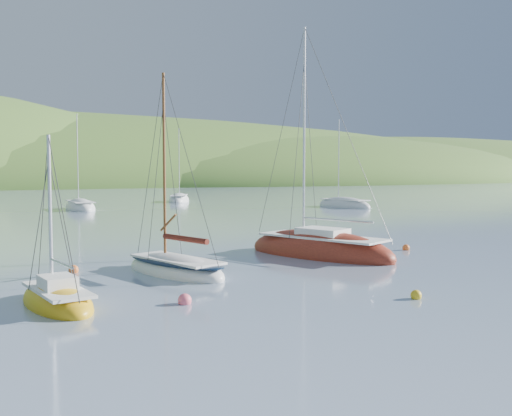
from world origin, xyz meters
name	(u,v)px	position (x,y,z in m)	size (l,w,h in m)	color
ground	(335,296)	(0.00, 0.00, 0.00)	(700.00, 700.00, 0.00)	#778BA4
daysailer_white	(175,269)	(-3.65, 6.55, 0.21)	(3.91, 6.30, 9.09)	white
sloop_red	(320,251)	(4.51, 8.02, 0.23)	(5.94, 9.00, 12.61)	#9A311C
sailboat_yellow	(57,301)	(-8.88, 2.74, 0.16)	(2.54, 4.79, 6.05)	gold
distant_sloop_a	(80,208)	(-0.83, 48.11, 0.19)	(2.98, 8.08, 11.46)	white
distant_sloop_b	(179,200)	(13.97, 58.39, 0.19)	(5.48, 8.22, 11.08)	white
distant_sloop_d	(344,206)	(27.52, 38.66, 0.19)	(4.11, 8.20, 11.18)	white
mooring_buoys	(257,275)	(-1.00, 4.09, 0.12)	(17.77, 10.68, 0.45)	yellow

